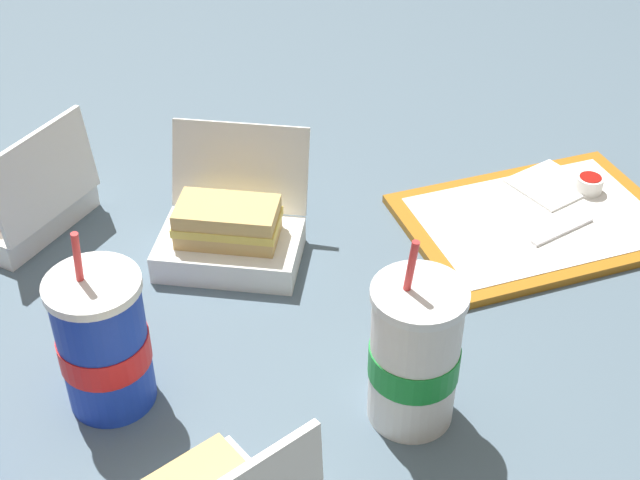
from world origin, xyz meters
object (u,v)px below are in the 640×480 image
object	(u,v)px
plastic_fork	(562,231)
food_tray	(537,222)
clamshell_sandwich_front	(230,231)
clamshell_hotdog_left	(24,203)
soda_cup_front	(414,355)
ketchup_cup	(591,184)
soda_cup_right	(103,343)

from	to	relation	value
plastic_fork	food_tray	bearing A→B (deg)	-83.79
clamshell_sandwich_front	clamshell_hotdog_left	distance (m)	0.30
plastic_fork	soda_cup_front	distance (m)	0.40
ketchup_cup	clamshell_hotdog_left	size ratio (longest dim) A/B	0.18
clamshell_sandwich_front	clamshell_hotdog_left	bearing A→B (deg)	-42.02
food_tray	soda_cup_front	distance (m)	0.42
ketchup_cup	soda_cup_front	distance (m)	0.52
plastic_fork	soda_cup_front	size ratio (longest dim) A/B	0.46
clamshell_hotdog_left	soda_cup_front	size ratio (longest dim) A/B	0.94
ketchup_cup	soda_cup_right	distance (m)	0.75
plastic_fork	soda_cup_right	xyz separation A→B (m)	(0.64, -0.01, 0.07)
soda_cup_right	soda_cup_front	xyz separation A→B (m)	(-0.28, 0.18, 0.00)
plastic_fork	soda_cup_front	world-z (taller)	soda_cup_front
plastic_fork	clamshell_hotdog_left	xyz separation A→B (m)	(0.65, -0.39, 0.02)
clamshell_sandwich_front	food_tray	bearing A→B (deg)	160.97
plastic_fork	soda_cup_right	distance (m)	0.65
clamshell_hotdog_left	soda_cup_front	xyz separation A→B (m)	(-0.29, 0.55, 0.05)
plastic_fork	soda_cup_right	bearing A→B (deg)	-6.18
food_tray	ketchup_cup	size ratio (longest dim) A/B	10.15
clamshell_hotdog_left	clamshell_sandwich_front	bearing A→B (deg)	137.98
clamshell_sandwich_front	soda_cup_front	world-z (taller)	soda_cup_front
food_tray	soda_cup_right	world-z (taller)	soda_cup_right
ketchup_cup	soda_cup_right	xyz separation A→B (m)	(0.75, 0.05, 0.06)
ketchup_cup	plastic_fork	size ratio (longest dim) A/B	0.36
soda_cup_right	soda_cup_front	size ratio (longest dim) A/B	0.97
soda_cup_right	plastic_fork	bearing A→B (deg)	178.85
plastic_fork	clamshell_hotdog_left	world-z (taller)	clamshell_hotdog_left
clamshell_hotdog_left	soda_cup_right	size ratio (longest dim) A/B	0.97
soda_cup_right	clamshell_sandwich_front	bearing A→B (deg)	-142.43
soda_cup_front	ketchup_cup	bearing A→B (deg)	-154.02
food_tray	soda_cup_right	distance (m)	0.64
food_tray	clamshell_hotdog_left	distance (m)	0.73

